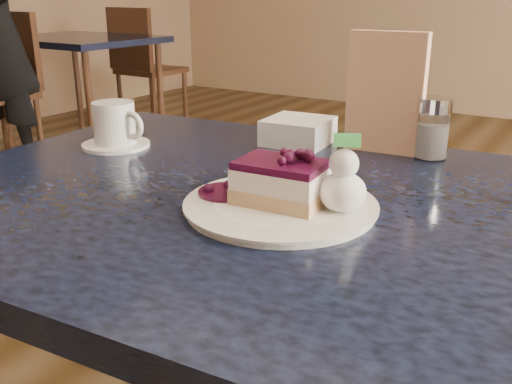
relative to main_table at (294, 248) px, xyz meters
The scene contains 10 objects.
main_table is the anchor object (origin of this frame).
dessert_plate 0.11m from the main_table, 85.54° to the right, with size 0.29×0.29×0.01m, color white.
cheesecake_slice 0.14m from the main_table, 85.54° to the right, with size 0.14×0.10×0.07m.
whipped_cream 0.16m from the main_table, 20.73° to the right, with size 0.07×0.07×0.06m.
berry_sauce 0.15m from the main_table, 142.63° to the right, with size 0.09×0.09×0.01m, color #380B27.
coffee_set 0.50m from the main_table, behind, with size 0.15×0.14×0.10m.
menu_card 0.41m from the main_table, 87.88° to the left, with size 0.15×0.03×0.24m, color #FFE2AE.
sugar_shaker 0.40m from the main_table, 72.01° to the left, with size 0.07×0.07×0.12m.
napkin_stack 0.37m from the main_table, 117.63° to the left, with size 0.13×0.13×0.06m, color white.
bg_table_far_left 3.80m from the main_table, 143.93° to the left, with size 1.12×2.00×1.33m.
Camera 1 is at (0.61, -0.77, 1.14)m, focal length 40.00 mm.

